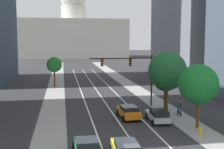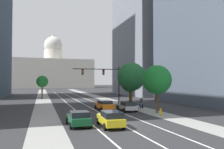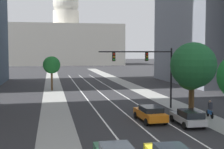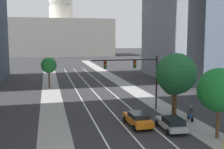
# 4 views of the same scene
# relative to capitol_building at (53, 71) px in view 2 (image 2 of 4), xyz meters

# --- Properties ---
(ground_plane) EXTENTS (400.00, 400.00, 0.00)m
(ground_plane) POSITION_rel_capitol_building_xyz_m (0.00, -97.38, -10.99)
(ground_plane) COLOR #2B2B2D
(sidewalk_left) EXTENTS (3.13, 130.00, 0.01)m
(sidewalk_left) POSITION_rel_capitol_building_xyz_m (-7.15, -102.38, -10.99)
(sidewalk_left) COLOR gray
(sidewalk_left) RESTS_ON ground
(sidewalk_right) EXTENTS (3.13, 130.00, 0.01)m
(sidewalk_right) POSITION_rel_capitol_building_xyz_m (7.15, -102.38, -10.99)
(sidewalk_right) COLOR gray
(sidewalk_right) RESTS_ON ground
(lane_stripe_left) EXTENTS (0.16, 90.00, 0.01)m
(lane_stripe_left) POSITION_rel_capitol_building_xyz_m (-2.80, -112.38, -10.98)
(lane_stripe_left) COLOR white
(lane_stripe_left) RESTS_ON ground
(lane_stripe_center) EXTENTS (0.16, 90.00, 0.01)m
(lane_stripe_center) POSITION_rel_capitol_building_xyz_m (0.00, -112.38, -10.98)
(lane_stripe_center) COLOR white
(lane_stripe_center) RESTS_ON ground
(lane_stripe_right) EXTENTS (0.16, 90.00, 0.01)m
(lane_stripe_right) POSITION_rel_capitol_building_xyz_m (2.80, -112.38, -10.98)
(lane_stripe_right) COLOR white
(lane_stripe_right) RESTS_ON ground
(office_tower_far_right) EXTENTS (19.54, 26.34, 52.48)m
(office_tower_far_right) POSITION_rel_capitol_building_xyz_m (26.43, -93.23, 15.28)
(office_tower_far_right) COLOR gray
(office_tower_far_right) RESTS_ON ground
(capitol_building) EXTENTS (51.37, 27.28, 35.82)m
(capitol_building) POSITION_rel_capitol_building_xyz_m (0.00, 0.00, 0.00)
(capitol_building) COLOR beige
(capitol_building) RESTS_ON ground
(car_silver) EXTENTS (2.08, 4.45, 1.41)m
(car_silver) POSITION_rel_capitol_building_xyz_m (4.19, -128.11, -10.24)
(car_silver) COLOR #B2B5BA
(car_silver) RESTS_ON ground
(car_orange) EXTENTS (2.19, 4.64, 1.45)m
(car_orange) POSITION_rel_capitol_building_xyz_m (1.40, -125.93, -10.23)
(car_orange) COLOR orange
(car_orange) RESTS_ON ground
(car_green) EXTENTS (2.04, 4.03, 1.47)m
(car_green) POSITION_rel_capitol_building_xyz_m (-4.19, -136.93, -10.23)
(car_green) COLOR #14512D
(car_green) RESTS_ON ground
(car_yellow) EXTENTS (2.07, 4.61, 1.52)m
(car_yellow) POSITION_rel_capitol_building_xyz_m (-1.40, -138.16, -10.19)
(car_yellow) COLOR yellow
(car_yellow) RESTS_ON ground
(traffic_signal_mast) EXTENTS (8.44, 0.39, 6.85)m
(traffic_signal_mast) POSITION_rel_capitol_building_xyz_m (3.25, -119.61, -6.00)
(traffic_signal_mast) COLOR black
(traffic_signal_mast) RESTS_ON ground
(fire_hydrant) EXTENTS (0.26, 0.35, 0.91)m
(fire_hydrant) POSITION_rel_capitol_building_xyz_m (6.60, -133.40, -10.53)
(fire_hydrant) COLOR yellow
(fire_hydrant) RESTS_ON ground
(cyclist) EXTENTS (0.38, 1.70, 1.72)m
(cyclist) POSITION_rel_capitol_building_xyz_m (7.64, -125.46, -10.14)
(cyclist) COLOR black
(cyclist) RESTS_ON ground
(street_tree_near_right) EXTENTS (2.97, 2.97, 5.43)m
(street_tree_near_right) POSITION_rel_capitol_building_xyz_m (6.69, -122.96, -7.08)
(street_tree_near_right) COLOR #51381E
(street_tree_near_right) RESTS_ON ground
(street_tree_mid_left) EXTENTS (2.85, 2.85, 5.65)m
(street_tree_mid_left) POSITION_rel_capitol_building_xyz_m (-7.40, -100.56, -6.80)
(street_tree_mid_left) COLOR #51381E
(street_tree_mid_left) RESTS_ON ground
(street_tree_mid_right) EXTENTS (4.75, 4.75, 7.43)m
(street_tree_mid_right) POSITION_rel_capitol_building_xyz_m (6.83, -123.27, -5.95)
(street_tree_mid_right) COLOR #51381E
(street_tree_mid_right) RESTS_ON ground
(street_tree_far_right) EXTENTS (3.97, 3.97, 6.48)m
(street_tree_far_right) POSITION_rel_capitol_building_xyz_m (7.38, -131.03, -6.51)
(street_tree_far_right) COLOR #51381E
(street_tree_far_right) RESTS_ON ground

